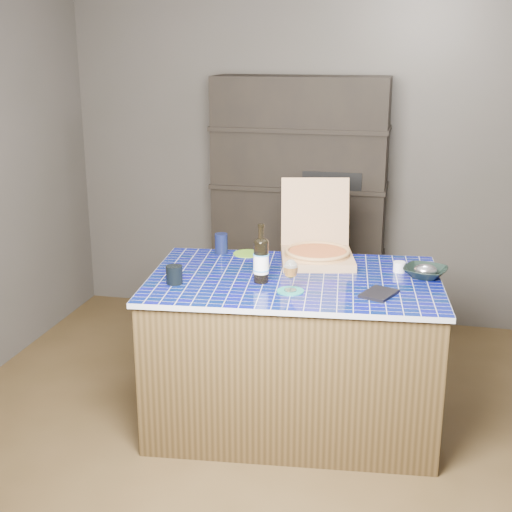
% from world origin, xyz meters
% --- Properties ---
extents(room, '(3.50, 3.50, 3.50)m').
position_xyz_m(room, '(0.00, 0.00, 1.25)').
color(room, '#513D22').
rests_on(room, ground).
extents(shelving_unit, '(1.20, 0.41, 1.80)m').
position_xyz_m(shelving_unit, '(0.00, 1.53, 0.90)').
color(shelving_unit, black).
rests_on(shelving_unit, floor).
extents(kitchen_island, '(1.61, 1.11, 0.83)m').
position_xyz_m(kitchen_island, '(0.21, 0.11, 0.42)').
color(kitchen_island, '#4E391E').
rests_on(kitchen_island, floor).
extents(pizza_box, '(0.49, 0.55, 0.43)m').
position_xyz_m(pizza_box, '(0.28, 0.43, 0.89)').
color(pizza_box, tan).
rests_on(pizza_box, kitchen_island).
extents(mead_bottle, '(0.08, 0.08, 0.31)m').
position_xyz_m(mead_bottle, '(0.06, 0.00, 0.95)').
color(mead_bottle, black).
rests_on(mead_bottle, kitchen_island).
extents(teal_trivet, '(0.14, 0.14, 0.01)m').
position_xyz_m(teal_trivet, '(0.23, -0.11, 0.84)').
color(teal_trivet, '#187F71').
rests_on(teal_trivet, kitchen_island).
extents(wine_glass, '(0.07, 0.07, 0.16)m').
position_xyz_m(wine_glass, '(0.23, -0.11, 0.95)').
color(wine_glass, white).
rests_on(wine_glass, teal_trivet).
extents(tumbler, '(0.09, 0.09, 0.09)m').
position_xyz_m(tumbler, '(-0.37, -0.12, 0.88)').
color(tumbler, black).
rests_on(tumbler, kitchen_island).
extents(dvd_case, '(0.20, 0.23, 0.01)m').
position_xyz_m(dvd_case, '(0.66, -0.06, 0.84)').
color(dvd_case, black).
rests_on(dvd_case, kitchen_island).
extents(bowl, '(0.27, 0.27, 0.05)m').
position_xyz_m(bowl, '(0.88, 0.27, 0.86)').
color(bowl, black).
rests_on(bowl, kitchen_island).
extents(foil_contents, '(0.12, 0.10, 0.06)m').
position_xyz_m(foil_contents, '(0.88, 0.27, 0.87)').
color(foil_contents, '#A8A6B1').
rests_on(foil_contents, bowl).
extents(white_jar, '(0.06, 0.06, 0.05)m').
position_xyz_m(white_jar, '(0.74, 0.34, 0.86)').
color(white_jar, white).
rests_on(white_jar, kitchen_island).
extents(navy_cup, '(0.07, 0.07, 0.12)m').
position_xyz_m(navy_cup, '(-0.28, 0.46, 0.89)').
color(navy_cup, black).
rests_on(navy_cup, kitchen_island).
extents(green_trivet, '(0.17, 0.17, 0.01)m').
position_xyz_m(green_trivet, '(-0.13, 0.48, 0.84)').
color(green_trivet, '#5E9820').
rests_on(green_trivet, kitchen_island).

